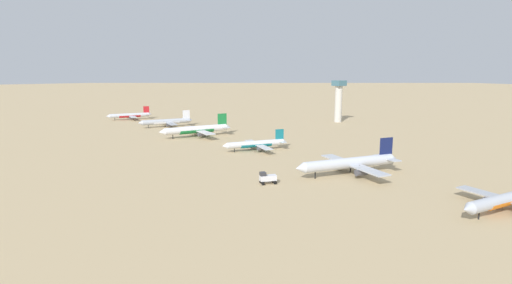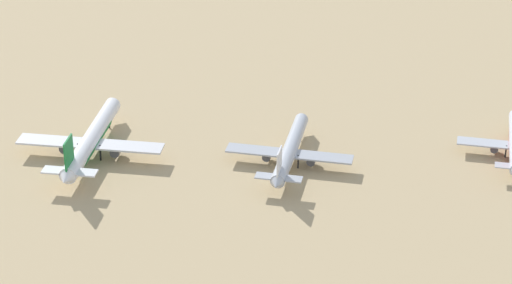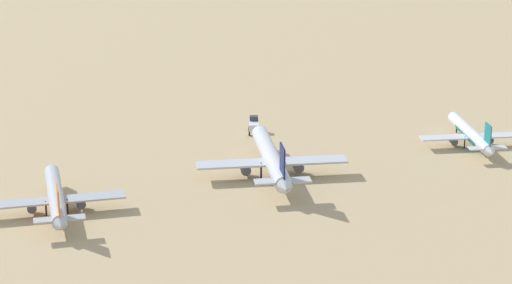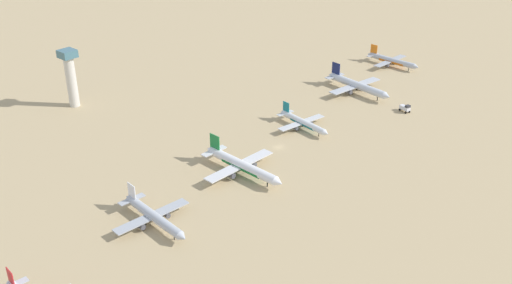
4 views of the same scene
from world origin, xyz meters
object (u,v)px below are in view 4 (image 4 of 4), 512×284
service_truck (405,108)px  control_tower (71,75)px  parked_jet_4 (357,85)px  parked_jet_1 (153,216)px  parked_jet_2 (241,165)px  parked_jet_5 (392,61)px  parked_jet_3 (303,122)px

service_truck → control_tower: (-123.92, -97.98, 13.58)m
service_truck → control_tower: size_ratio=0.20×
control_tower → parked_jet_4: bearing=48.0°
control_tower → parked_jet_1: bearing=-20.6°
parked_jet_2 → parked_jet_4: (-11.87, 99.86, 0.13)m
service_truck → parked_jet_1: bearing=-97.4°
parked_jet_2 → parked_jet_5: size_ratio=1.18×
parked_jet_1 → service_truck: (17.94, 137.81, -1.20)m
parked_jet_3 → parked_jet_5: parked_jet_5 is taller
parked_jet_1 → parked_jet_4: size_ratio=0.84×
parked_jet_2 → parked_jet_4: size_ratio=0.98×
parked_jet_4 → parked_jet_5: bearing=98.1°
parked_jet_1 → parked_jet_4: 144.07m
parked_jet_1 → parked_jet_4: parked_jet_4 is taller
parked_jet_1 → parked_jet_5: bearing=95.8°
parked_jet_2 → control_tower: control_tower is taller
control_tower → parked_jet_2: bearing=2.1°
parked_jet_2 → control_tower: 106.06m
parked_jet_2 → service_truck: 95.98m
parked_jet_4 → control_tower: bearing=-132.0°
parked_jet_5 → parked_jet_2: bearing=-82.8°
parked_jet_2 → parked_jet_5: 148.91m
parked_jet_5 → control_tower: control_tower is taller
parked_jet_1 → parked_jet_2: 43.67m
parked_jet_5 → control_tower: (-86.61, -151.56, 12.39)m
parked_jet_2 → parked_jet_5: bearing=97.2°
parked_jet_3 → parked_jet_5: bearing=96.8°
parked_jet_5 → service_truck: (37.31, -53.58, -1.19)m
parked_jet_1 → parked_jet_3: (-7.52, 91.49, -0.32)m
parked_jet_1 → parked_jet_2: (-0.65, 43.66, 0.58)m
parked_jet_2 → parked_jet_5: (-18.72, 147.73, -0.59)m
parked_jet_3 → control_tower: (-98.46, -51.66, 12.70)m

